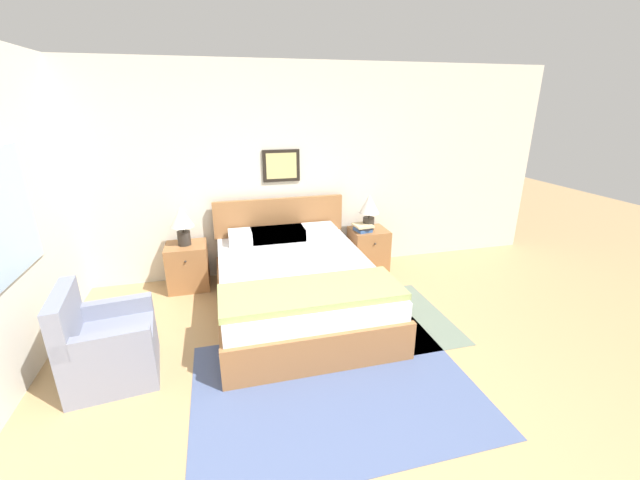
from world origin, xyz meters
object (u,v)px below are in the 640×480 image
Objects in this scene: bed at (296,284)px; table_lamp_near_window at (182,221)px; armchair at (107,347)px; table_lamp_by_door at (369,208)px; nightstand_near_window at (188,266)px; nightstand_by_door at (368,249)px.

table_lamp_near_window reaches higher than bed.
armchair is 1.74× the size of table_lamp_by_door.
table_lamp_by_door is at bearing 36.81° from bed.
nightstand_near_window is at bearing -33.25° from table_lamp_near_window.
armchair is (-1.69, -0.71, -0.01)m from bed.
table_lamp_by_door is (1.14, 0.86, 0.55)m from bed.
table_lamp_near_window and table_lamp_by_door have the same top height.
nightstand_by_door is 0.57m from table_lamp_by_door.
armchair reaches higher than nightstand_near_window.
nightstand_near_window is at bearing -179.91° from table_lamp_by_door.
table_lamp_by_door is (-0.01, 0.00, 0.57)m from nightstand_by_door.
table_lamp_by_door reaches higher than nightstand_near_window.
armchair is 3.25m from nightstand_by_door.
table_lamp_near_window is at bearing 179.91° from nightstand_by_door.
armchair is at bearing -108.92° from table_lamp_near_window.
table_lamp_near_window reaches higher than armchair.
bed is 4.73× the size of table_lamp_near_window.
nightstand_by_door is at bearing -17.61° from table_lamp_by_door.
armchair is 1.65m from nightstand_near_window.
table_lamp_near_window is (-1.16, 0.86, 0.55)m from bed.
table_lamp_near_window reaches higher than nightstand_by_door.
nightstand_by_door is 1.18× the size of table_lamp_by_door.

